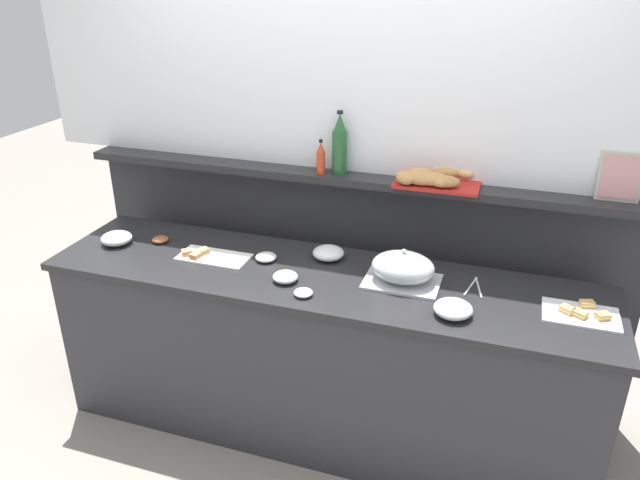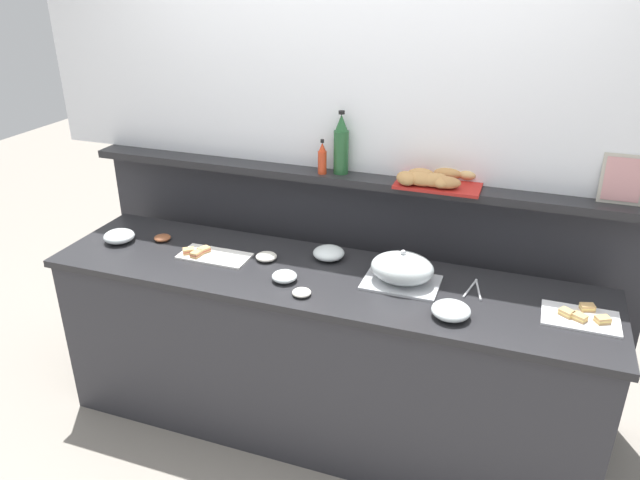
# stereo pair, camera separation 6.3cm
# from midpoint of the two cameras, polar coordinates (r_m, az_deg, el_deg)

# --- Properties ---
(ground_plane) EXTENTS (12.00, 12.00, 0.00)m
(ground_plane) POSITION_cam_midpoint_polar(r_m,az_deg,el_deg) (3.80, 3.61, -11.34)
(ground_plane) COLOR gray
(buffet_counter) EXTENTS (2.65, 0.65, 0.91)m
(buffet_counter) POSITION_cam_midpoint_polar(r_m,az_deg,el_deg) (3.07, 0.59, -10.75)
(buffet_counter) COLOR #2D2D33
(buffet_counter) RESTS_ON ground_plane
(back_ledge_unit) EXTENTS (2.92, 0.22, 1.26)m
(back_ledge_unit) POSITION_cam_midpoint_polar(r_m,az_deg,el_deg) (3.37, 3.42, -3.16)
(back_ledge_unit) COLOR #2D2D33
(back_ledge_unit) RESTS_ON ground_plane
(upper_wall_panel) EXTENTS (3.52, 0.08, 1.34)m
(upper_wall_panel) POSITION_cam_midpoint_polar(r_m,az_deg,el_deg) (3.01, 4.20, 18.87)
(upper_wall_panel) COLOR white
(upper_wall_panel) RESTS_ON back_ledge_unit
(sandwich_platter_front) EXTENTS (0.35, 0.17, 0.04)m
(sandwich_platter_front) POSITION_cam_midpoint_polar(r_m,az_deg,el_deg) (3.04, -9.68, -1.40)
(sandwich_platter_front) COLOR white
(sandwich_platter_front) RESTS_ON buffet_counter
(sandwich_platter_side) EXTENTS (0.30, 0.20, 0.04)m
(sandwich_platter_side) POSITION_cam_midpoint_polar(r_m,az_deg,el_deg) (2.73, 23.97, -6.62)
(sandwich_platter_side) COLOR white
(sandwich_platter_side) RESTS_ON buffet_counter
(serving_cloche) EXTENTS (0.34, 0.24, 0.17)m
(serving_cloche) POSITION_cam_midpoint_polar(r_m,az_deg,el_deg) (2.75, 8.37, -2.76)
(serving_cloche) COLOR #B7BABF
(serving_cloche) RESTS_ON buffet_counter
(glass_bowl_large) EXTENTS (0.16, 0.16, 0.06)m
(glass_bowl_large) POSITION_cam_midpoint_polar(r_m,az_deg,el_deg) (2.56, 12.90, -6.54)
(glass_bowl_large) COLOR silver
(glass_bowl_large) RESTS_ON buffet_counter
(glass_bowl_medium) EXTENTS (0.16, 0.16, 0.06)m
(glass_bowl_medium) POSITION_cam_midpoint_polar(r_m,az_deg,el_deg) (2.97, 1.42, -1.28)
(glass_bowl_medium) COLOR silver
(glass_bowl_medium) RESTS_ON buffet_counter
(glass_bowl_small) EXTENTS (0.12, 0.12, 0.05)m
(glass_bowl_small) POSITION_cam_midpoint_polar(r_m,az_deg,el_deg) (2.77, -2.72, -3.48)
(glass_bowl_small) COLOR silver
(glass_bowl_small) RESTS_ON buffet_counter
(glass_bowl_extra) EXTENTS (0.16, 0.16, 0.06)m
(glass_bowl_extra) POSITION_cam_midpoint_polar(r_m,az_deg,el_deg) (3.31, -17.85, 0.29)
(glass_bowl_extra) COLOR silver
(glass_bowl_extra) RESTS_ON buffet_counter
(condiment_bowl_cream) EXTENTS (0.09, 0.09, 0.03)m
(condiment_bowl_cream) POSITION_cam_midpoint_polar(r_m,az_deg,el_deg) (3.26, -14.07, 0.20)
(condiment_bowl_cream) COLOR brown
(condiment_bowl_cream) RESTS_ON buffet_counter
(condiment_bowl_teal) EXTENTS (0.10, 0.10, 0.04)m
(condiment_bowl_teal) POSITION_cam_midpoint_polar(r_m,az_deg,el_deg) (2.97, -4.48, -1.57)
(condiment_bowl_teal) COLOR silver
(condiment_bowl_teal) RESTS_ON buffet_counter
(condiment_bowl_red) EXTENTS (0.08, 0.08, 0.03)m
(condiment_bowl_red) POSITION_cam_midpoint_polar(r_m,az_deg,el_deg) (2.66, -1.06, -4.96)
(condiment_bowl_red) COLOR silver
(condiment_bowl_red) RESTS_ON buffet_counter
(serving_tongs) EXTENTS (0.08, 0.18, 0.01)m
(serving_tongs) POSITION_cam_midpoint_polar(r_m,az_deg,el_deg) (2.80, 14.93, -4.43)
(serving_tongs) COLOR #B7BABF
(serving_tongs) RESTS_ON buffet_counter
(wine_bottle_green) EXTENTS (0.08, 0.08, 0.32)m
(wine_bottle_green) POSITION_cam_midpoint_polar(r_m,az_deg,el_deg) (3.04, 2.60, 8.86)
(wine_bottle_green) COLOR #23562D
(wine_bottle_green) RESTS_ON back_ledge_unit
(hot_sauce_bottle) EXTENTS (0.04, 0.04, 0.18)m
(hot_sauce_bottle) POSITION_cam_midpoint_polar(r_m,az_deg,el_deg) (3.05, 0.81, 7.64)
(hot_sauce_bottle) COLOR red
(hot_sauce_bottle) RESTS_ON back_ledge_unit
(bread_basket) EXTENTS (0.41, 0.31, 0.08)m
(bread_basket) POSITION_cam_midpoint_polar(r_m,az_deg,el_deg) (2.93, 11.31, 5.62)
(bread_basket) COLOR #B2231E
(bread_basket) RESTS_ON back_ledge_unit
(framed_picture) EXTENTS (0.18, 0.05, 0.22)m
(framed_picture) POSITION_cam_midpoint_polar(r_m,az_deg,el_deg) (2.98, 27.13, 5.09)
(framed_picture) COLOR #B2AD9E
(framed_picture) RESTS_ON back_ledge_unit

